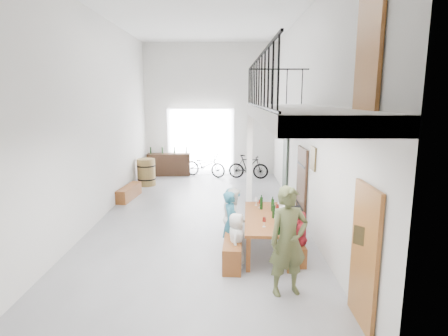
{
  "coord_description": "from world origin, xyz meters",
  "views": [
    {
      "loc": [
        0.71,
        -9.97,
        3.32
      ],
      "look_at": [
        0.64,
        -0.5,
        1.5
      ],
      "focal_mm": 30.0,
      "sensor_mm": 36.0,
      "label": 1
    }
  ],
  "objects_px": {
    "side_bench": "(129,192)",
    "host_standing": "(288,241)",
    "tasting_table": "(267,220)",
    "bicycle_near": "(205,165)",
    "oak_barrel": "(146,172)",
    "serving_counter": "(169,164)",
    "bench_inner": "(234,242)"
  },
  "relations": [
    {
      "from": "bench_inner",
      "to": "host_standing",
      "type": "distance_m",
      "value": 2.0
    },
    {
      "from": "tasting_table",
      "to": "oak_barrel",
      "type": "distance_m",
      "value": 7.26
    },
    {
      "from": "tasting_table",
      "to": "bench_inner",
      "type": "xyz_separation_m",
      "value": [
        -0.71,
        -0.08,
        -0.45
      ]
    },
    {
      "from": "oak_barrel",
      "to": "bench_inner",
      "type": "bearing_deg",
      "value": -62.88
    },
    {
      "from": "host_standing",
      "to": "bench_inner",
      "type": "bearing_deg",
      "value": 102.2
    },
    {
      "from": "side_bench",
      "to": "oak_barrel",
      "type": "xyz_separation_m",
      "value": [
        0.18,
        1.89,
        0.29
      ]
    },
    {
      "from": "tasting_table",
      "to": "bicycle_near",
      "type": "relative_size",
      "value": 1.27
    },
    {
      "from": "serving_counter",
      "to": "oak_barrel",
      "type": "bearing_deg",
      "value": -111.74
    },
    {
      "from": "serving_counter",
      "to": "host_standing",
      "type": "bearing_deg",
      "value": -74.68
    },
    {
      "from": "side_bench",
      "to": "oak_barrel",
      "type": "bearing_deg",
      "value": 84.56
    },
    {
      "from": "host_standing",
      "to": "bicycle_near",
      "type": "bearing_deg",
      "value": 85.77
    },
    {
      "from": "tasting_table",
      "to": "oak_barrel",
      "type": "relative_size",
      "value": 2.3
    },
    {
      "from": "oak_barrel",
      "to": "serving_counter",
      "type": "bearing_deg",
      "value": 72.74
    },
    {
      "from": "tasting_table",
      "to": "bench_inner",
      "type": "bearing_deg",
      "value": -170.04
    },
    {
      "from": "serving_counter",
      "to": "bicycle_near",
      "type": "xyz_separation_m",
      "value": [
        1.56,
        -0.23,
        0.01
      ]
    },
    {
      "from": "tasting_table",
      "to": "bench_inner",
      "type": "relative_size",
      "value": 1.04
    },
    {
      "from": "host_standing",
      "to": "serving_counter",
      "type": "bearing_deg",
      "value": 94.0
    },
    {
      "from": "oak_barrel",
      "to": "host_standing",
      "type": "distance_m",
      "value": 8.87
    },
    {
      "from": "oak_barrel",
      "to": "bicycle_near",
      "type": "xyz_separation_m",
      "value": [
        2.13,
        1.61,
        -0.03
      ]
    },
    {
      "from": "bench_inner",
      "to": "host_standing",
      "type": "height_order",
      "value": "host_standing"
    },
    {
      "from": "serving_counter",
      "to": "host_standing",
      "type": "xyz_separation_m",
      "value": [
        3.49,
        -9.71,
        0.47
      ]
    },
    {
      "from": "bench_inner",
      "to": "bicycle_near",
      "type": "bearing_deg",
      "value": 100.65
    },
    {
      "from": "host_standing",
      "to": "bicycle_near",
      "type": "relative_size",
      "value": 1.03
    },
    {
      "from": "side_bench",
      "to": "serving_counter",
      "type": "relative_size",
      "value": 0.84
    },
    {
      "from": "tasting_table",
      "to": "bicycle_near",
      "type": "distance_m",
      "value": 7.94
    },
    {
      "from": "bench_inner",
      "to": "bicycle_near",
      "type": "distance_m",
      "value": 7.89
    },
    {
      "from": "bench_inner",
      "to": "serving_counter",
      "type": "bearing_deg",
      "value": 110.94
    },
    {
      "from": "bench_inner",
      "to": "serving_counter",
      "type": "height_order",
      "value": "serving_counter"
    },
    {
      "from": "host_standing",
      "to": "tasting_table",
      "type": "bearing_deg",
      "value": 79.87
    },
    {
      "from": "side_bench",
      "to": "serving_counter",
      "type": "distance_m",
      "value": 3.81
    },
    {
      "from": "bench_inner",
      "to": "oak_barrel",
      "type": "relative_size",
      "value": 2.21
    },
    {
      "from": "side_bench",
      "to": "host_standing",
      "type": "relative_size",
      "value": 0.8
    }
  ]
}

